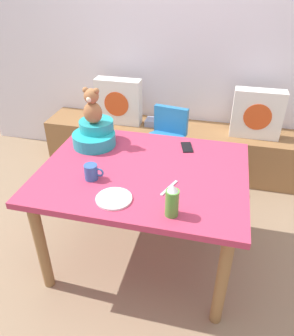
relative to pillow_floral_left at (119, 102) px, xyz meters
name	(u,v)px	position (x,y,z in m)	size (l,w,h in m)	color
ground_plane	(144,253)	(0.56, -1.23, -0.68)	(8.00, 8.00, 0.00)	#8C7256
back_wall	(184,31)	(0.56, 0.29, 0.62)	(4.40, 0.10, 2.60)	silver
window_bench	(174,148)	(0.56, 0.02, -0.45)	(2.60, 0.44, 0.46)	olive
pillow_floral_left	(119,102)	(0.00, 0.00, 0.00)	(0.44, 0.15, 0.44)	white
pillow_floral_right	(257,114)	(1.30, 0.00, 0.00)	(0.44, 0.15, 0.44)	white
book_stack	(156,122)	(0.37, 0.02, -0.19)	(0.20, 0.14, 0.06)	#8A93B2
dining_table	(143,182)	(0.56, -1.23, -0.04)	(1.28, 1.00, 0.74)	#B73351
highchair	(165,141)	(0.55, -0.42, -0.16)	(0.37, 0.49, 0.79)	#2672B2
infant_seat_teal	(95,135)	(0.15, -0.98, 0.13)	(0.30, 0.33, 0.16)	teal
teddy_bear	(92,107)	(0.15, -0.98, 0.34)	(0.13, 0.12, 0.25)	#9D653C
ketchup_bottle	(172,201)	(0.80, -1.61, 0.15)	(0.07, 0.07, 0.18)	#4C8C33
coffee_mug	(92,172)	(0.29, -1.40, 0.11)	(0.12, 0.08, 0.09)	#335999
dinner_plate_near	(114,199)	(0.48, -1.56, 0.07)	(0.20, 0.20, 0.01)	white
cell_phone	(187,147)	(0.79, -0.88, 0.06)	(0.07, 0.14, 0.01)	black
table_fork	(169,188)	(0.75, -1.39, 0.06)	(0.02, 0.17, 0.01)	silver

